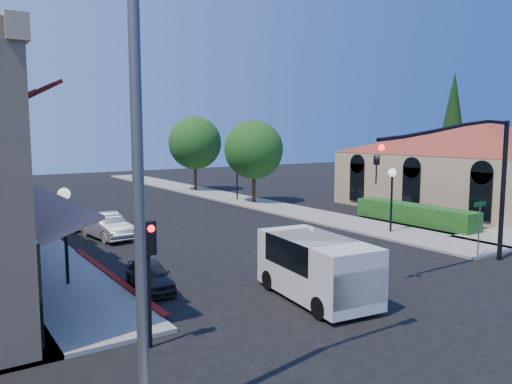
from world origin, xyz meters
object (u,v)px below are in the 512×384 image
street_name_sign (479,220)px  lamppost_left_far (7,180)px  parked_car_b (107,226)px  secondary_signal (149,260)px  parked_car_d (35,198)px  conifer_far (453,123)px  parked_car_a (150,275)px  street_tree_a (254,150)px  signal_mast_arm (475,168)px  cobra_streetlight (157,145)px  street_tree_b (195,143)px  lamppost_right_near (392,184)px  lamppost_right_far (237,167)px  lamppost_left_near (65,211)px  parked_car_c (66,216)px  white_van (317,264)px

street_name_sign → lamppost_left_far: 25.48m
street_name_sign → parked_car_b: bearing=133.0°
secondary_signal → lamppost_left_far: 20.60m
street_name_sign → parked_car_d: bearing=115.7°
conifer_far → parked_car_a: bearing=-160.7°
street_tree_a → signal_mast_arm: size_ratio=0.81×
cobra_streetlight → street_tree_a: bearing=53.2°
conifer_far → signal_mast_arm: (-22.14, -16.50, -2.27)m
street_tree_b → parked_car_d: (-14.54, -2.25, -3.91)m
street_tree_a → lamppost_right_near: size_ratio=1.82×
signal_mast_arm → street_name_sign: (1.64, 0.70, -2.39)m
street_name_sign → lamppost_right_near: (1.00, 5.80, 1.04)m
street_name_sign → lamppost_right_far: lamppost_right_far is taller
secondary_signal → lamppost_left_near: bearing=94.3°
parked_car_b → parked_car_c: parked_car_b is taller
lamppost_right_near → secondary_signal: bearing=-158.2°
lamppost_right_near → lamppost_left_near: bearing=180.0°
signal_mast_arm → parked_car_a: signal_mast_arm is taller
signal_mast_arm → parked_car_d: signal_mast_arm is taller
cobra_streetlight → parked_car_a: (2.95, 8.00, -4.75)m
street_name_sign → lamppost_right_near: bearing=80.2°
secondary_signal → lamppost_left_near: lamppost_left_near is taller
cobra_streetlight → parked_car_a: bearing=69.8°
street_name_sign → lamppost_left_far: lamppost_left_far is taller
parked_car_c → lamppost_left_near: bearing=-100.9°
street_tree_b → lamppost_left_far: street_tree_b is taller
signal_mast_arm → parked_car_b: signal_mast_arm is taller
parked_car_a → parked_car_c: 14.01m
signal_mast_arm → lamppost_right_far: (2.64, 22.50, -1.35)m
cobra_streetlight → lamppost_left_near: bearing=86.3°
street_tree_a → lamppost_right_near: bearing=-91.2°
street_tree_b → parked_car_a: bearing=-120.0°
street_name_sign → parked_car_b: 18.07m
parked_car_a → parked_car_c: parked_car_c is taller
lamppost_left_near → parked_car_d: bearing=82.8°
street_tree_b → lamppost_right_near: street_tree_b is taller
street_name_sign → parked_car_b: (-12.30, 13.20, -1.03)m
lamppost_left_near → signal_mast_arm: bearing=-24.4°
cobra_streetlight → lamppost_left_far: 24.14m
lamppost_left_near → white_van: size_ratio=0.74×
white_van → signal_mast_arm: bearing=-3.3°
lamppost_left_near → parked_car_a: bearing=-41.0°
street_tree_b → lamppost_right_far: bearing=-92.1°
parked_car_c → parked_car_d: 9.75m
street_tree_b → street_name_sign: bearing=-92.5°
street_tree_a → lamppost_left_far: bearing=180.0°
cobra_streetlight → secondary_signal: bearing=71.4°
lamppost_left_far → parked_car_b: (3.70, -6.60, -2.07)m
street_tree_b → white_van: bearing=-109.8°
lamppost_left_near → lamppost_left_far: same height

